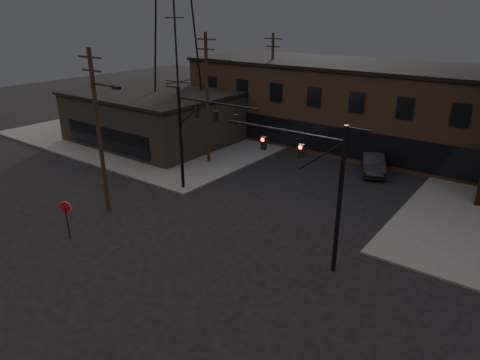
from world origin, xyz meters
name	(u,v)px	position (x,y,z in m)	size (l,w,h in m)	color
ground	(187,267)	(0.00, 0.00, 0.00)	(140.00, 140.00, 0.00)	black
sidewalk_nw	(180,126)	(-22.00, 22.00, 0.07)	(30.00, 30.00, 0.15)	#474744
building_row	(379,109)	(0.00, 28.00, 4.00)	(40.00, 12.00, 8.00)	brown
building_left	(153,118)	(-20.00, 16.00, 2.50)	(16.00, 12.00, 5.00)	black
traffic_signal_near	(320,181)	(5.36, 4.50, 4.93)	(7.12, 0.24, 8.00)	black
traffic_signal_far	(193,129)	(-6.72, 8.00, 5.01)	(7.12, 0.24, 8.00)	black
stop_sign	(66,211)	(-8.00, -1.99, 1.84)	(0.72, 0.33, 2.48)	black
utility_pole_near	(99,129)	(-9.43, 2.00, 5.87)	(3.70, 0.28, 11.00)	black
utility_pole_mid	(208,97)	(-10.44, 14.00, 6.13)	(3.70, 0.28, 11.50)	black
utility_pole_far	(272,83)	(-11.50, 26.00, 5.78)	(2.20, 0.28, 11.00)	black
transmission_tower	(174,18)	(-18.00, 18.00, 12.50)	(7.00, 7.00, 25.00)	black
car_crossing	(373,163)	(2.58, 20.53, 0.85)	(1.80, 5.15, 1.70)	black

